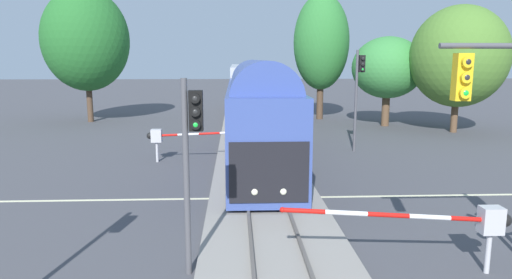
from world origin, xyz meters
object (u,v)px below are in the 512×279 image
(crossing_gate_near, at_px, (465,221))
(maple_right_background, at_px, (459,57))
(crossing_gate_far, at_px, (170,136))
(commuter_train, at_px, (251,97))
(traffic_signal_median, at_px, (191,146))
(traffic_signal_far_side, at_px, (359,84))
(oak_far_right, at_px, (388,68))
(elm_centre_background, at_px, (321,42))
(pine_left_background, at_px, (86,40))

(crossing_gate_near, height_order, maple_right_background, maple_right_background)
(crossing_gate_far, bearing_deg, commuter_train, 61.05)
(commuter_train, relative_size, crossing_gate_far, 6.08)
(commuter_train, bearing_deg, traffic_signal_median, -95.93)
(commuter_train, height_order, traffic_signal_median, commuter_train)
(traffic_signal_far_side, relative_size, traffic_signal_median, 1.19)
(oak_far_right, bearing_deg, traffic_signal_median, -117.65)
(commuter_train, bearing_deg, crossing_gate_far, -118.95)
(crossing_gate_far, relative_size, elm_centre_background, 0.56)
(elm_centre_background, bearing_deg, traffic_signal_far_side, -91.99)
(crossing_gate_near, bearing_deg, oak_far_right, 75.83)
(crossing_gate_near, bearing_deg, pine_left_background, 122.10)
(maple_right_background, bearing_deg, pine_left_background, 166.31)
(traffic_signal_far_side, xyz_separation_m, maple_right_background, (9.36, 6.89, 1.66))
(commuter_train, height_order, elm_centre_background, elm_centre_background)
(crossing_gate_near, height_order, traffic_signal_far_side, traffic_signal_far_side)
(crossing_gate_far, xyz_separation_m, maple_right_background, (20.19, 9.24, 4.28))
(traffic_signal_median, bearing_deg, pine_left_background, 111.71)
(traffic_signal_far_side, distance_m, maple_right_background, 11.74)
(traffic_signal_far_side, distance_m, elm_centre_background, 15.30)
(commuter_train, bearing_deg, oak_far_right, 20.88)
(commuter_train, height_order, traffic_signal_far_side, traffic_signal_far_side)
(crossing_gate_far, distance_m, maple_right_background, 22.61)
(crossing_gate_far, height_order, pine_left_background, pine_left_background)
(traffic_signal_median, xyz_separation_m, oak_far_right, (13.62, 25.99, 1.40))
(crossing_gate_near, xyz_separation_m, maple_right_background, (10.79, 22.76, 4.26))
(commuter_train, relative_size, elm_centre_background, 3.38)
(elm_centre_background, bearing_deg, crossing_gate_near, -93.63)
(commuter_train, relative_size, traffic_signal_far_side, 6.31)
(traffic_signal_median, distance_m, elm_centre_background, 32.06)
(commuter_train, bearing_deg, pine_left_background, 150.32)
(traffic_signal_far_side, relative_size, maple_right_background, 0.64)
(crossing_gate_far, bearing_deg, pine_left_background, 119.74)
(commuter_train, distance_m, elm_centre_background, 11.92)
(maple_right_background, height_order, elm_centre_background, elm_centre_background)
(crossing_gate_near, distance_m, pine_left_background, 35.83)
(traffic_signal_median, relative_size, maple_right_background, 0.54)
(maple_right_background, bearing_deg, commuter_train, -177.02)
(maple_right_background, relative_size, elm_centre_background, 0.84)
(pine_left_background, bearing_deg, crossing_gate_near, -57.90)
(traffic_signal_median, bearing_deg, oak_far_right, 62.35)
(crossing_gate_near, relative_size, elm_centre_background, 0.53)
(crossing_gate_near, xyz_separation_m, oak_far_right, (6.64, 26.28, 3.37))
(crossing_gate_near, xyz_separation_m, crossing_gate_far, (-9.40, 13.51, -0.02))
(traffic_signal_far_side, relative_size, pine_left_background, 0.52)
(traffic_signal_median, bearing_deg, crossing_gate_near, -2.41)
(crossing_gate_near, relative_size, oak_far_right, 0.82)
(maple_right_background, height_order, oak_far_right, maple_right_background)
(crossing_gate_near, relative_size, maple_right_background, 0.63)
(maple_right_background, bearing_deg, crossing_gate_near, -115.37)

